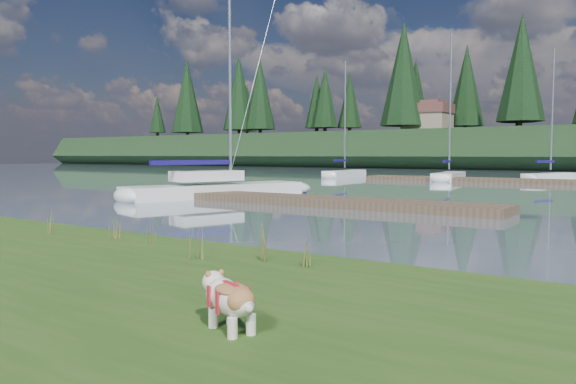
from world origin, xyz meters
The scene contains 20 objects.
ground centered at (0.00, 30.00, 0.00)m, with size 200.00×200.00×0.00m, color slate.
bulldog centered at (4.89, -5.15, 0.65)m, with size 0.80×0.52×0.47m.
sailboat_main centered at (-8.67, 10.58, 0.42)m, with size 4.44×9.77×13.75m.
dock_near centered at (-4.00, 9.00, 0.15)m, with size 16.00×2.00×0.30m, color #4C3D2C.
dock_far centered at (2.00, 30.00, 0.15)m, with size 26.00×2.20×0.30m, color #4C3D2C.
sailboat_bg_0 centered at (-14.77, 32.86, 0.33)m, with size 1.68×6.66×9.72m.
sailboat_bg_1 centered at (-5.83, 32.43, 0.33)m, with size 2.47×7.29×10.78m.
sailboat_bg_2 centered at (0.84, 35.10, 0.33)m, with size 3.25×6.21×9.48m.
weed_0 centered at (-0.46, -2.22, 0.58)m, with size 0.17×0.14×0.55m.
weed_1 centered at (0.73, -2.30, 0.54)m, with size 0.17×0.14×0.44m.
weed_2 centered at (3.10, -2.39, 0.60)m, with size 0.17×0.14×0.61m.
weed_3 centered at (-1.92, -2.53, 0.57)m, with size 0.17×0.14×0.53m.
weed_4 centered at (2.28, -2.91, 0.56)m, with size 0.17×0.14×0.50m.
weed_5 centered at (3.90, -2.47, 0.61)m, with size 0.17×0.14×0.62m.
mud_lip centered at (0.00, -1.60, 0.07)m, with size 60.00×0.50×0.14m, color #33281C.
conifer_0 centered at (-55.00, 67.00, 12.64)m, with size 5.72×5.72×14.15m.
conifer_1 centered at (-40.00, 71.00, 11.28)m, with size 4.40×4.40×11.30m.
conifer_2 centered at (-25.00, 68.00, 13.54)m, with size 6.60×6.60×16.05m.
conifer_3 centered at (-10.00, 72.00, 11.74)m, with size 4.84×4.84×12.25m.
house_0 centered at (-22.00, 70.00, 7.31)m, with size 6.30×5.30×4.65m.
Camera 1 is at (8.08, -8.85, 1.90)m, focal length 35.00 mm.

